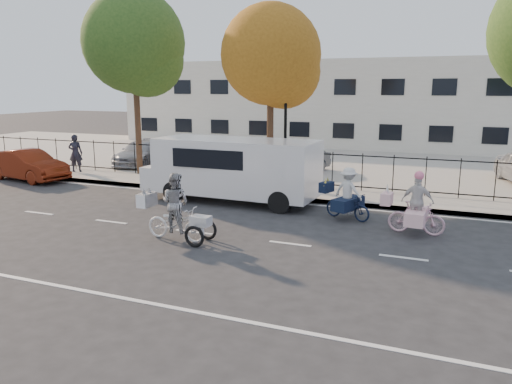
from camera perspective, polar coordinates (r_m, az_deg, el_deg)
The scene contains 20 objects.
ground at distance 14.92m, azimuth -7.12°, elevation -4.57°, with size 120.00×120.00×0.00m, color #333334.
road_markings at distance 14.92m, azimuth -7.12°, elevation -4.55°, with size 60.00×9.52×0.01m, color silver, non-canonical shape.
curb at distance 19.32m, azimuth 0.20°, elevation -0.44°, with size 60.00×0.10×0.15m, color #A8A399.
sidewalk at distance 20.27m, azimuth 1.31°, elevation 0.15°, with size 60.00×2.20×0.15m, color #A8A399.
parking_lot at distance 28.64m, azimuth 7.70°, elevation 3.52°, with size 60.00×15.60×0.15m, color #A8A399.
iron_fence at distance 21.14m, azimuth 2.39°, elevation 2.90°, with size 58.00×0.06×1.50m, color black, non-canonical shape.
building at distance 38.13m, azimuth 11.69°, elevation 9.87°, with size 34.00×10.00×6.00m, color silver.
lamppost at distance 20.37m, azimuth 3.39°, elevation 8.81°, with size 0.36×0.36×4.33m.
street_sign at distance 21.40m, azimuth -2.64°, elevation 4.41°, with size 0.85×0.06×1.80m.
zebra_trike at distance 14.05m, azimuth -9.14°, elevation -2.54°, with size 2.23×0.85×1.91m.
unicorn_bike at distance 15.18m, azimuth 17.78°, elevation -2.07°, with size 1.86×1.29×1.87m.
bull_bike at distance 16.36m, azimuth 10.40°, elevation -0.75°, with size 1.88×1.33×1.70m.
white_van at distance 18.50m, azimuth -2.63°, elevation 2.83°, with size 6.62×2.38×2.34m.
red_sedan at distance 25.12m, azimuth -24.61°, elevation 2.80°, with size 1.48×4.24×1.40m, color #631C0B.
pedestrian at distance 25.82m, azimuth -19.93°, elevation 4.21°, with size 0.66×0.44×1.82m, color black.
lot_car_a at distance 27.41m, azimuth -12.99°, elevation 4.40°, with size 1.73×4.25×1.23m, color #9D9EA4.
lot_car_b at distance 27.47m, azimuth -7.70°, elevation 4.62°, with size 2.06×4.46×1.24m, color silver.
lot_car_c at distance 24.08m, azimuth 4.82°, elevation 3.63°, with size 1.28×3.67×1.21m, color #484C4F.
tree_west at distance 24.28m, azimuth -13.40°, elevation 15.81°, with size 4.66×4.66×8.55m.
tree_mid at distance 21.12m, azimuth 2.10°, elevation 14.87°, with size 4.13×4.13×7.57m.
Camera 1 is at (7.07, -12.44, 4.22)m, focal length 35.00 mm.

